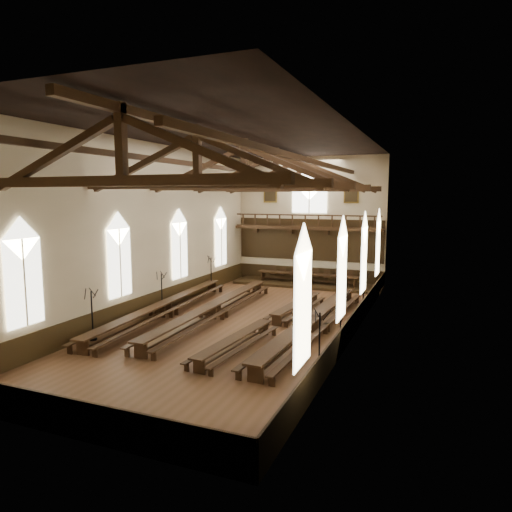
# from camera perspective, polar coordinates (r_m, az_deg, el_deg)

# --- Properties ---
(ground) EXTENTS (26.00, 26.00, 0.00)m
(ground) POSITION_cam_1_polar(r_m,az_deg,el_deg) (25.37, -1.42, -8.30)
(ground) COLOR brown
(ground) RESTS_ON ground
(room_walls) EXTENTS (26.00, 26.00, 26.00)m
(room_walls) POSITION_cam_1_polar(r_m,az_deg,el_deg) (24.42, -1.47, 6.45)
(room_walls) COLOR beige
(room_walls) RESTS_ON ground
(wainscot_band) EXTENTS (12.00, 26.00, 1.20)m
(wainscot_band) POSITION_cam_1_polar(r_m,az_deg,el_deg) (25.22, -1.43, -6.99)
(wainscot_band) COLOR #32240F
(wainscot_band) RESTS_ON ground
(side_windows) EXTENTS (11.85, 19.80, 4.50)m
(side_windows) POSITION_cam_1_polar(r_m,az_deg,el_deg) (24.62, -1.45, 0.11)
(side_windows) COLOR white
(side_windows) RESTS_ON room_walls
(end_window) EXTENTS (2.80, 0.12, 3.80)m
(end_window) POSITION_cam_1_polar(r_m,az_deg,el_deg) (36.61, 6.70, 7.94)
(end_window) COLOR white
(end_window) RESTS_ON room_walls
(minstrels_gallery) EXTENTS (11.80, 1.24, 3.70)m
(minstrels_gallery) POSITION_cam_1_polar(r_m,az_deg,el_deg) (36.50, 6.52, 2.73)
(minstrels_gallery) COLOR #372311
(minstrels_gallery) RESTS_ON room_walls
(portraits) EXTENTS (7.75, 0.09, 1.45)m
(portraits) POSITION_cam_1_polar(r_m,az_deg,el_deg) (36.60, 6.69, 7.74)
(portraits) COLOR brown
(portraits) RESTS_ON room_walls
(roof_trusses) EXTENTS (11.70, 25.70, 2.80)m
(roof_trusses) POSITION_cam_1_polar(r_m,az_deg,el_deg) (24.45, -1.49, 10.56)
(roof_trusses) COLOR #372311
(roof_trusses) RESTS_ON room_walls
(refectory_row_a) EXTENTS (2.13, 14.90, 0.79)m
(refectory_row_a) POSITION_cam_1_polar(r_m,az_deg,el_deg) (27.19, -11.53, -6.12)
(refectory_row_a) COLOR #372311
(refectory_row_a) RESTS_ON ground
(refectory_row_b) EXTENTS (1.83, 14.97, 0.81)m
(refectory_row_b) POSITION_cam_1_polar(r_m,az_deg,el_deg) (26.32, -5.36, -6.43)
(refectory_row_b) COLOR #372311
(refectory_row_b) RESTS_ON ground
(refectory_row_c) EXTENTS (1.90, 13.88, 0.68)m
(refectory_row_c) POSITION_cam_1_polar(r_m,az_deg,el_deg) (23.87, 1.85, -8.07)
(refectory_row_c) COLOR #372311
(refectory_row_c) RESTS_ON ground
(refectory_row_d) EXTENTS (2.00, 15.16, 0.82)m
(refectory_row_d) POSITION_cam_1_polar(r_m,az_deg,el_deg) (23.78, 7.25, -7.94)
(refectory_row_d) COLOR #372311
(refectory_row_d) RESTS_ON ground
(dais) EXTENTS (11.40, 2.97, 0.20)m
(dais) POSITION_cam_1_polar(r_m,az_deg,el_deg) (35.73, 6.40, -3.54)
(dais) COLOR #32240F
(dais) RESTS_ON ground
(high_table) EXTENTS (8.04, 1.10, 0.75)m
(high_table) POSITION_cam_1_polar(r_m,az_deg,el_deg) (35.59, 6.42, -2.38)
(high_table) COLOR #372311
(high_table) RESTS_ON dais
(high_chairs) EXTENTS (6.79, 0.49, 1.02)m
(high_chairs) POSITION_cam_1_polar(r_m,az_deg,el_deg) (36.35, 6.75, -2.31)
(high_chairs) COLOR #372311
(high_chairs) RESTS_ON dais
(candelabrum_left_near) EXTENTS (0.68, 0.78, 2.55)m
(candelabrum_left_near) POSITION_cam_1_polar(r_m,az_deg,el_deg) (23.53, -19.75, -8.06)
(candelabrum_left_near) COLOR black
(candelabrum_left_near) RESTS_ON ground
(candelabrum_left_mid) EXTENTS (0.71, 0.74, 2.46)m
(candelabrum_left_mid) POSITION_cam_1_polar(r_m,az_deg,el_deg) (28.06, -11.67, -5.35)
(candelabrum_left_mid) COLOR black
(candelabrum_left_mid) RESTS_ON ground
(candelabrum_left_far) EXTENTS (0.79, 0.77, 2.63)m
(candelabrum_left_far) POSITION_cam_1_polar(r_m,az_deg,el_deg) (33.39, -5.62, -3.08)
(candelabrum_left_far) COLOR black
(candelabrum_left_far) RESTS_ON ground
(candelabrum_right_near) EXTENTS (0.72, 0.77, 2.54)m
(candelabrum_right_near) POSITION_cam_1_polar(r_m,az_deg,el_deg) (18.56, 7.90, -11.87)
(candelabrum_right_near) COLOR black
(candelabrum_right_near) RESTS_ON ground
(candelabrum_right_mid) EXTENTS (0.73, 0.78, 2.58)m
(candelabrum_right_mid) POSITION_cam_1_polar(r_m,az_deg,el_deg) (22.41, 10.54, -8.49)
(candelabrum_right_mid) COLOR black
(candelabrum_right_mid) RESTS_ON ground
(candelabrum_right_far) EXTENTS (0.66, 0.73, 2.37)m
(candelabrum_right_far) POSITION_cam_1_polar(r_m,az_deg,el_deg) (28.89, 13.25, -5.07)
(candelabrum_right_far) COLOR black
(candelabrum_right_far) RESTS_ON ground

